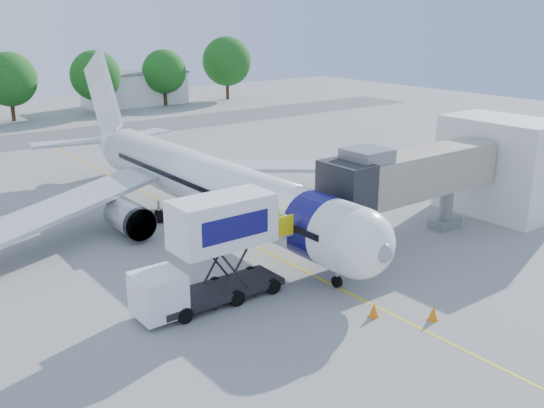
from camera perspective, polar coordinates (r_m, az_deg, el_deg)
ground at (r=40.01m, az=-3.26°, el=-3.22°), size 160.00×160.00×0.00m
guidance_line at (r=40.01m, az=-3.26°, el=-3.21°), size 0.15×70.00×0.01m
taxiway_strip at (r=77.32m, az=-21.16°, el=5.70°), size 120.00×10.00×0.01m
aircraft at (r=42.43m, az=-6.46°, el=2.08°), size 34.17×37.73×11.35m
jet_bridge at (r=38.85m, az=12.39°, el=2.49°), size 13.90×3.20×6.60m
terminal_stub at (r=47.37m, az=20.65°, el=3.36°), size 5.00×8.00×7.00m
catering_hiloader at (r=30.36m, az=-5.68°, el=-4.52°), size 8.50×2.44×5.50m
ground_tug at (r=30.52m, az=16.13°, el=-9.26°), size 3.40×1.79×1.35m
safety_cone_a at (r=30.50m, az=14.94°, el=-9.92°), size 0.47×0.47×0.75m
safety_cone_b at (r=30.21m, az=9.57°, el=-9.83°), size 0.46×0.46×0.73m
outbuilding_right at (r=103.14m, az=-12.78°, el=10.56°), size 16.40×7.40×5.30m
tree_d at (r=91.63m, az=-23.52°, el=10.71°), size 7.40×7.40×9.43m
tree_e at (r=94.07m, az=-16.28°, el=11.53°), size 7.30×7.30×9.31m
tree_f at (r=101.19m, az=-10.13°, el=12.18°), size 7.02×7.02×8.96m
tree_g at (r=107.52m, az=-4.27°, el=13.25°), size 8.40×8.40×10.71m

